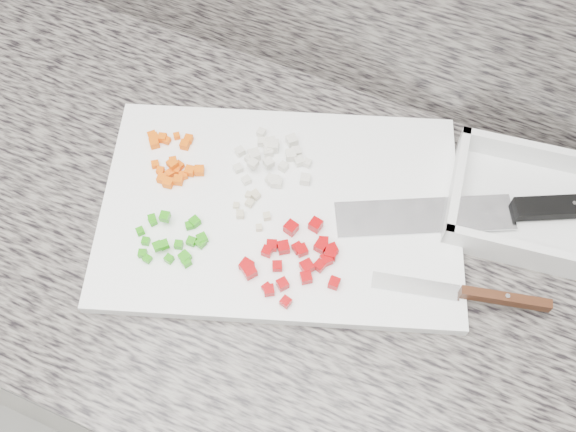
% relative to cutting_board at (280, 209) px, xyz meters
% --- Properties ---
extents(cabinet, '(3.92, 0.62, 0.86)m').
position_rel_cutting_board_xyz_m(cabinet, '(-0.04, -0.04, -0.48)').
color(cabinet, white).
rests_on(cabinet, ground).
extents(countertop, '(3.96, 0.64, 0.04)m').
position_rel_cutting_board_xyz_m(countertop, '(-0.04, -0.04, -0.03)').
color(countertop, slate).
rests_on(countertop, cabinet).
extents(cutting_board, '(0.58, 0.48, 0.02)m').
position_rel_cutting_board_xyz_m(cutting_board, '(0.00, 0.00, 0.00)').
color(cutting_board, white).
rests_on(cutting_board, countertop).
extents(carrot_pile, '(0.11, 0.09, 0.02)m').
position_rel_cutting_board_xyz_m(carrot_pile, '(-0.17, 0.01, 0.02)').
color(carrot_pile, '#EA5805').
rests_on(carrot_pile, cutting_board).
extents(onion_pile, '(0.12, 0.10, 0.02)m').
position_rel_cutting_board_xyz_m(onion_pile, '(-0.04, 0.07, 0.02)').
color(onion_pile, silver).
rests_on(onion_pile, cutting_board).
extents(green_pepper_pile, '(0.10, 0.09, 0.02)m').
position_rel_cutting_board_xyz_m(green_pepper_pile, '(-0.11, -0.11, 0.02)').
color(green_pepper_pile, '#238E0C').
rests_on(green_pepper_pile, cutting_board).
extents(red_pepper_pile, '(0.13, 0.13, 0.02)m').
position_rel_cutting_board_xyz_m(red_pepper_pile, '(0.05, -0.07, 0.02)').
color(red_pepper_pile, '#A40206').
rests_on(red_pepper_pile, cutting_board).
extents(garlic_pile, '(0.06, 0.06, 0.01)m').
position_rel_cutting_board_xyz_m(garlic_pile, '(-0.03, -0.02, 0.01)').
color(garlic_pile, beige).
rests_on(garlic_pile, cutting_board).
extents(chef_knife, '(0.38, 0.22, 0.02)m').
position_rel_cutting_board_xyz_m(chef_knife, '(0.31, 0.12, 0.01)').
color(chef_knife, silver).
rests_on(chef_knife, cutting_board).
extents(paring_knife, '(0.22, 0.07, 0.02)m').
position_rel_cutting_board_xyz_m(paring_knife, '(0.29, -0.02, 0.01)').
color(paring_knife, silver).
rests_on(paring_knife, cutting_board).
extents(tray, '(0.26, 0.21, 0.05)m').
position_rel_cutting_board_xyz_m(tray, '(0.33, 0.14, 0.01)').
color(tray, white).
rests_on(tray, countertop).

